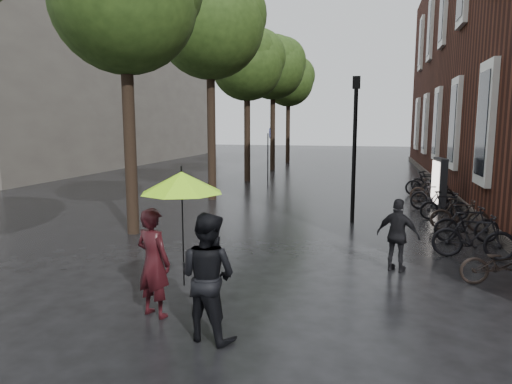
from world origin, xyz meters
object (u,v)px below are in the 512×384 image
(pedestrian_walking, at_px, (398,235))
(person_burgundy, at_px, (153,262))
(person_black, at_px, (208,276))
(ad_lightbox, at_px, (439,183))
(parked_bicycles, at_px, (446,204))
(lamp_post, at_px, (355,135))

(pedestrian_walking, bearing_deg, person_burgundy, 62.06)
(person_black, relative_size, ad_lightbox, 1.00)
(parked_bicycles, bearing_deg, person_black, -115.61)
(person_black, bearing_deg, pedestrian_walking, -111.46)
(person_burgundy, height_order, lamp_post, lamp_post)
(person_black, distance_m, parked_bicycles, 10.51)
(pedestrian_walking, bearing_deg, person_black, 75.73)
(ad_lightbox, bearing_deg, person_burgundy, -122.30)
(person_black, bearing_deg, parked_bicycles, -100.74)
(person_black, xyz_separation_m, parked_bicycles, (4.54, 9.47, -0.42))
(parked_bicycles, xyz_separation_m, ad_lightbox, (0.05, 2.05, 0.42))
(ad_lightbox, relative_size, lamp_post, 0.41)
(person_burgundy, relative_size, pedestrian_walking, 1.15)
(person_burgundy, distance_m, pedestrian_walking, 5.00)
(person_burgundy, height_order, ad_lightbox, ad_lightbox)
(lamp_post, bearing_deg, person_burgundy, -109.59)
(person_black, relative_size, parked_bicycles, 0.14)
(person_black, distance_m, lamp_post, 8.65)
(parked_bicycles, bearing_deg, person_burgundy, -122.14)
(parked_bicycles, distance_m, lamp_post, 3.78)
(pedestrian_walking, relative_size, lamp_post, 0.34)
(pedestrian_walking, relative_size, parked_bicycles, 0.12)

